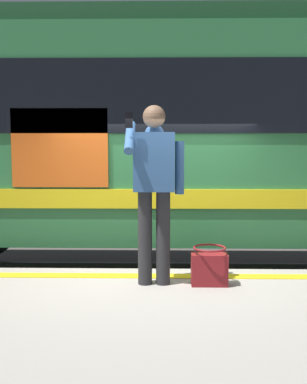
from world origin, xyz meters
TOP-DOWN VIEW (x-y plane):
  - ground_plane at (0.00, 0.00)m, footprint 24.53×24.53m
  - safety_line at (0.00, 0.30)m, footprint 13.53×0.16m
  - track_rail_near at (0.00, -1.46)m, footprint 17.94×0.08m
  - track_rail_far at (0.00, -2.89)m, footprint 17.94×0.08m
  - train_carriage at (-1.10, -2.17)m, footprint 12.91×3.13m
  - passenger at (-0.02, 0.55)m, footprint 0.57×0.55m
  - handbag at (-0.57, 0.59)m, footprint 0.36×0.32m

SIDE VIEW (x-z plane):
  - ground_plane at x=0.00m, z-range 0.00..0.00m
  - track_rail_near at x=0.00m, z-range 0.00..0.16m
  - track_rail_far at x=0.00m, z-range 0.00..0.16m
  - safety_line at x=0.00m, z-range 0.86..0.87m
  - handbag at x=-0.57m, z-range 0.85..1.24m
  - passenger at x=-0.02m, z-range 1.03..2.80m
  - train_carriage at x=-1.10m, z-range 0.54..4.36m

